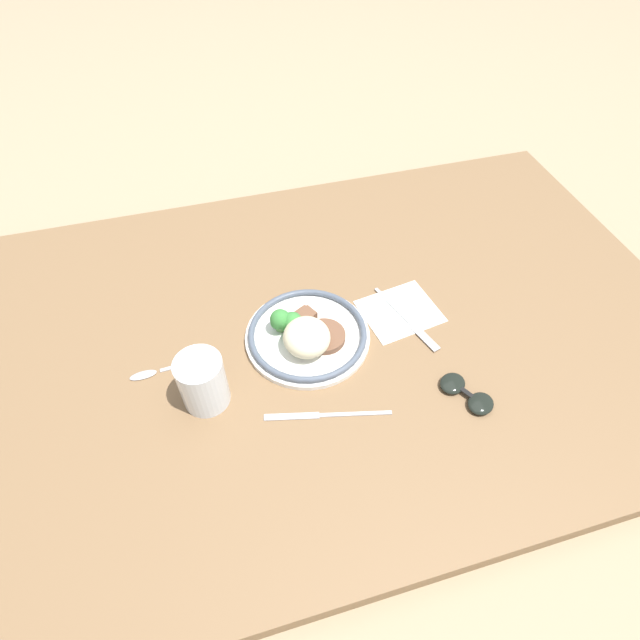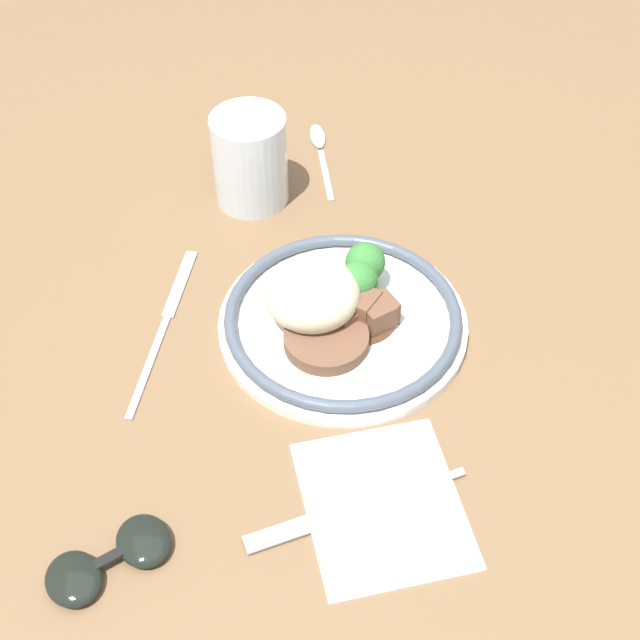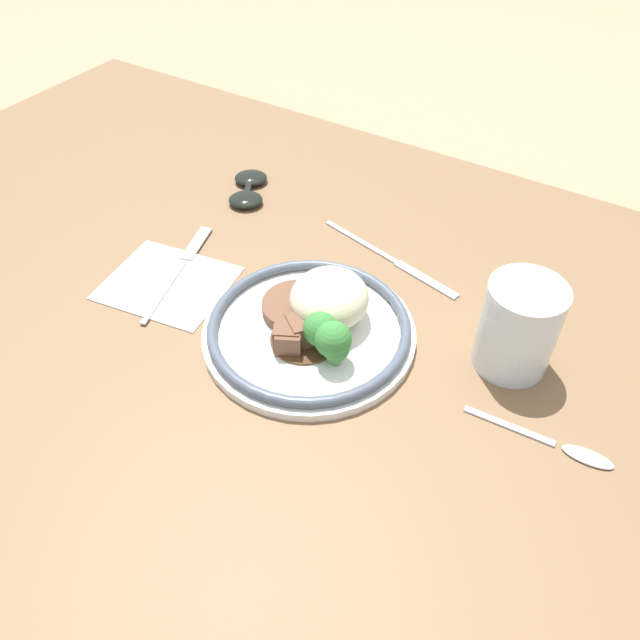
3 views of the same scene
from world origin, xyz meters
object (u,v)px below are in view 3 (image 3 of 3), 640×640
at_px(fork, 184,262).
at_px(sunglasses, 248,189).
at_px(plate, 314,322).
at_px(juice_glass, 518,329).
at_px(spoon, 567,449).
at_px(knife, 393,260).

relative_size(fork, sunglasses, 1.68).
distance_m(plate, sunglasses, 0.31).
height_order(plate, fork, plate).
bearing_deg(sunglasses, juice_glass, -44.25).
distance_m(spoon, sunglasses, 0.56).
bearing_deg(knife, spoon, -18.55).
xyz_separation_m(juice_glass, knife, (-0.18, 0.09, -0.05)).
height_order(plate, spoon, plate).
relative_size(juice_glass, spoon, 0.71).
height_order(plate, sunglasses, plate).
bearing_deg(knife, sunglasses, -173.59).
xyz_separation_m(fork, knife, (0.22, 0.15, -0.00)).
bearing_deg(spoon, knife, 144.88).
distance_m(juice_glass, knife, 0.21).
xyz_separation_m(plate, spoon, (0.28, -0.00, -0.02)).
height_order(juice_glass, sunglasses, juice_glass).
distance_m(plate, juice_glass, 0.21).
bearing_deg(juice_glass, knife, 154.68).
xyz_separation_m(plate, juice_glass, (0.20, 0.08, 0.03)).
bearing_deg(knife, fork, -133.38).
relative_size(plate, spoon, 1.64).
bearing_deg(plate, spoon, -0.27).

